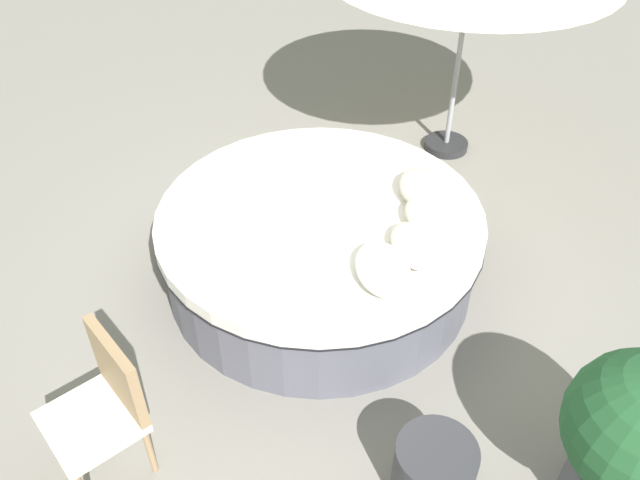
% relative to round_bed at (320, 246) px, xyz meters
% --- Properties ---
extents(ground_plane, '(16.00, 16.00, 0.00)m').
position_rel_round_bed_xyz_m(ground_plane, '(0.00, 0.00, -0.34)').
color(ground_plane, gray).
extents(round_bed, '(2.48, 2.48, 0.66)m').
position_rel_round_bed_xyz_m(round_bed, '(0.00, 0.00, 0.00)').
color(round_bed, '#595966').
rests_on(round_bed, ground_plane).
extents(throw_pillow_0, '(0.54, 0.36, 0.16)m').
position_rel_round_bed_xyz_m(throw_pillow_0, '(-0.76, -0.27, 0.40)').
color(throw_pillow_0, white).
rests_on(throw_pillow_0, round_bed).
extents(throw_pillow_1, '(0.49, 0.31, 0.14)m').
position_rel_round_bed_xyz_m(throw_pillow_1, '(-0.56, -0.54, 0.39)').
color(throw_pillow_1, beige).
rests_on(throw_pillow_1, round_bed).
extents(throw_pillow_2, '(0.48, 0.31, 0.17)m').
position_rel_round_bed_xyz_m(throw_pillow_2, '(-0.29, -0.73, 0.41)').
color(throw_pillow_2, beige).
rests_on(throw_pillow_2, round_bed).
extents(throw_pillow_3, '(0.52, 0.36, 0.18)m').
position_rel_round_bed_xyz_m(throw_pillow_3, '(0.03, -0.81, 0.41)').
color(throw_pillow_3, beige).
rests_on(throw_pillow_3, round_bed).
extents(patio_chair, '(0.70, 0.69, 0.98)m').
position_rel_round_bed_xyz_m(patio_chair, '(-1.35, 1.52, 0.22)').
color(patio_chair, '#997A56').
rests_on(patio_chair, ground_plane).
extents(planter, '(0.84, 0.84, 1.17)m').
position_rel_round_bed_xyz_m(planter, '(-2.21, -1.28, 0.32)').
color(planter, '#4C4C51').
rests_on(planter, ground_plane).
extents(side_table, '(0.47, 0.47, 0.45)m').
position_rel_round_bed_xyz_m(side_table, '(-1.95, -0.29, -0.11)').
color(side_table, '#333338').
rests_on(side_table, ground_plane).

